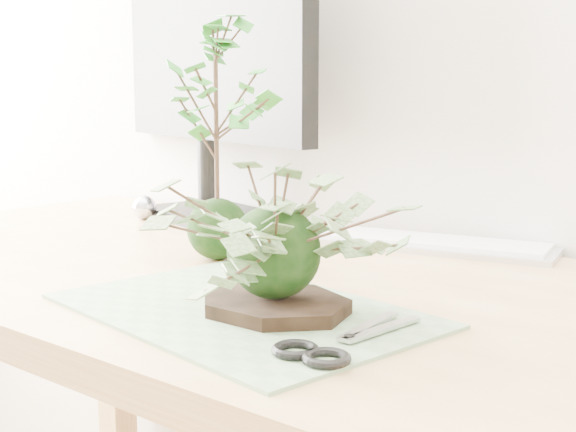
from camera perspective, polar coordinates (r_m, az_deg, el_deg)
The scene contains 9 objects.
desk at distance 1.06m, azimuth 0.27°, elevation -9.10°, with size 1.60×0.70×0.74m.
cutting_mat at distance 0.88m, azimuth -3.32°, elevation -6.72°, with size 0.41×0.27×0.00m, color #668A62.
stone_dish at distance 0.87m, azimuth -0.98°, elevation -6.32°, with size 0.18×0.18×0.01m, color black.
ivy_kokedama at distance 0.85m, azimuth -1.00°, elevation 0.58°, with size 0.32×0.32×0.20m.
maple_kokedama at distance 1.12m, azimuth -5.18°, elevation 9.83°, with size 0.20×0.20×0.37m.
keyboard at distance 1.24m, azimuth 9.81°, elevation -1.92°, with size 0.41×0.19×0.02m.
monitor at distance 1.50m, azimuth -5.57°, elevation 11.46°, with size 0.58×0.23×0.53m.
foil_ball at distance 1.50m, azimuth -10.18°, elevation 0.60°, with size 0.04×0.04×0.04m, color silver.
scissors at distance 0.75m, azimuth 2.77°, elevation -9.33°, with size 0.08×0.18×0.01m.
Camera 1 is at (0.57, 0.45, 0.99)m, focal length 50.00 mm.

